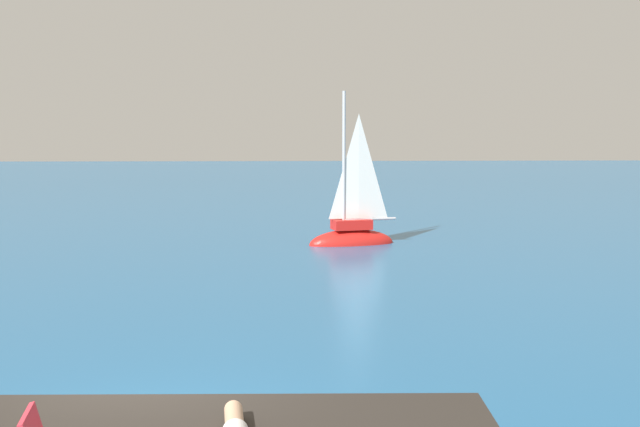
# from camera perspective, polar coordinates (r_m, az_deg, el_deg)

# --- Properties ---
(sailboat_near) EXTENTS (3.04, 1.63, 5.50)m
(sailboat_near) POSITION_cam_1_polar(r_m,az_deg,el_deg) (26.13, 2.32, -1.57)
(sailboat_near) COLOR red
(sailboat_near) RESTS_ON ground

